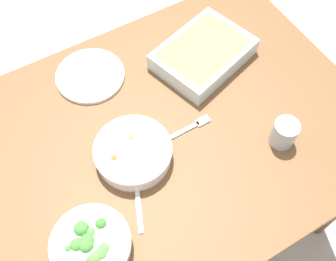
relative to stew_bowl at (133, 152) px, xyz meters
The scene contains 9 objects.
ground_plane 0.78m from the stew_bowl, 11.88° to the left, with size 6.00×6.00×0.00m, color #B2A899.
dining_table 0.18m from the stew_bowl, 11.88° to the left, with size 1.20×0.90×0.74m.
stew_bowl is the anchor object (origin of this frame).
broccoli_bowl 0.27m from the stew_bowl, 140.25° to the right, with size 0.20×0.20×0.07m.
baking_dish 0.42m from the stew_bowl, 29.04° to the left, with size 0.35×0.30×0.06m.
drink_cup 0.43m from the stew_bowl, 23.04° to the right, with size 0.07×0.07×0.08m.
side_plate 0.33m from the stew_bowl, 87.34° to the left, with size 0.22×0.22×0.01m, color white.
spoon_by_stew 0.11m from the stew_bowl, 112.88° to the right, with size 0.09×0.17×0.01m.
fork_on_table 0.19m from the stew_bowl, ahead, with size 0.18×0.02×0.01m.
Camera 1 is at (-0.31, -0.53, 1.77)m, focal length 43.31 mm.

